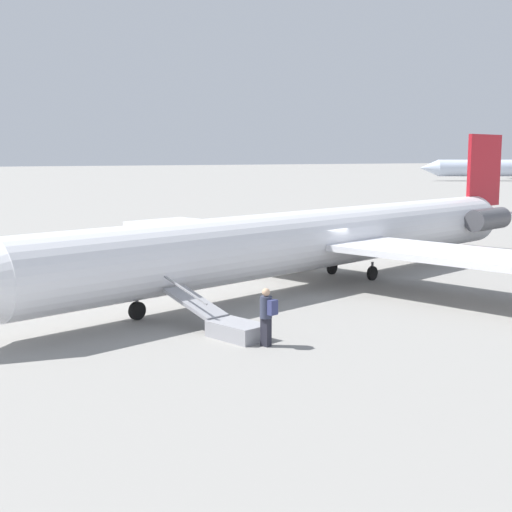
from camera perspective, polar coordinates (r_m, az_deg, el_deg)
The scene contains 4 objects.
ground_plane at distance 30.89m, azimuth 4.48°, elevation -2.32°, with size 600.00×600.00×0.00m, color gray.
airplane_main at distance 31.34m, azimuth 5.69°, elevation 1.51°, with size 33.48×26.26×6.70m.
boarding_stairs at distance 22.23m, azimuth -2.23°, elevation -5.49°, with size 2.20×4.13×1.68m.
passenger at distance 20.91m, azimuth 0.87°, elevation -4.58°, with size 0.42×0.57×1.74m.
Camera 1 is at (16.06, 25.78, 5.63)m, focal length 50.00 mm.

